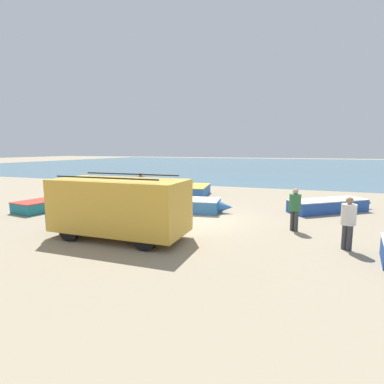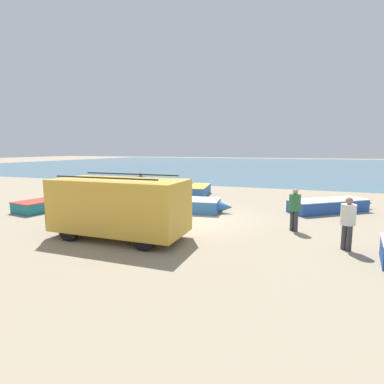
% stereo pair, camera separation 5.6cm
% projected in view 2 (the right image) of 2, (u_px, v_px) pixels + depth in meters
% --- Properties ---
extents(ground_plane, '(200.00, 200.00, 0.00)m').
position_uv_depth(ground_plane, '(197.00, 219.00, 13.58)').
color(ground_plane, gray).
extents(sea_water, '(120.00, 80.00, 0.01)m').
position_uv_depth(sea_water, '(281.00, 164.00, 61.78)').
color(sea_water, '#477084').
rests_on(sea_water, ground_plane).
extents(parked_van, '(4.81, 2.06, 2.24)m').
position_uv_depth(parked_van, '(119.00, 206.00, 10.48)').
color(parked_van, gold).
rests_on(parked_van, ground_plane).
extents(fishing_rowboat_0, '(4.41, 3.76, 0.63)m').
position_uv_depth(fishing_rowboat_0, '(331.00, 205.00, 15.05)').
color(fishing_rowboat_0, '#234CA3').
rests_on(fishing_rowboat_0, ground_plane).
extents(fishing_rowboat_1, '(1.70, 3.97, 0.68)m').
position_uv_depth(fishing_rowboat_1, '(199.00, 190.00, 20.47)').
color(fishing_rowboat_1, '#2D66AD').
rests_on(fishing_rowboat_1, ground_plane).
extents(fishing_rowboat_2, '(2.16, 5.58, 0.55)m').
position_uv_depth(fishing_rowboat_2, '(62.00, 202.00, 16.34)').
color(fishing_rowboat_2, '#1E757F').
rests_on(fishing_rowboat_2, ground_plane).
extents(fishing_rowboat_3, '(3.09, 3.96, 0.59)m').
position_uv_depth(fishing_rowboat_3, '(132.00, 190.00, 20.92)').
color(fishing_rowboat_3, '#1E757F').
rests_on(fishing_rowboat_3, ground_plane).
extents(fishing_rowboat_5, '(4.00, 2.00, 0.65)m').
position_uv_depth(fishing_rowboat_5, '(190.00, 205.00, 15.11)').
color(fishing_rowboat_5, '#2D66AD').
rests_on(fishing_rowboat_5, ground_plane).
extents(fisherman_0, '(0.43, 0.43, 1.65)m').
position_uv_depth(fisherman_0, '(295.00, 206.00, 11.40)').
color(fisherman_0, '#38383D').
rests_on(fisherman_0, ground_plane).
extents(fisherman_1, '(0.44, 0.44, 1.67)m').
position_uv_depth(fisherman_1, '(348.00, 219.00, 9.21)').
color(fisherman_1, '#38383D').
rests_on(fisherman_1, ground_plane).
extents(fisherman_2, '(0.46, 0.46, 1.75)m').
position_uv_depth(fisherman_2, '(141.00, 184.00, 17.94)').
color(fisherman_2, '#38383D').
rests_on(fisherman_2, ground_plane).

